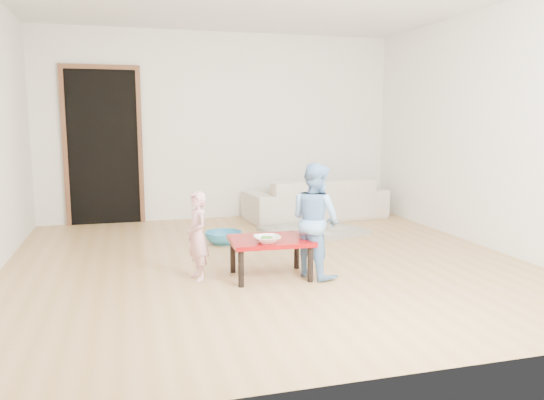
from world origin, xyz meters
name	(u,v)px	position (x,y,z in m)	size (l,w,h in m)	color
floor	(267,261)	(0.00, 0.00, 0.00)	(5.00, 5.00, 0.01)	tan
back_wall	(221,127)	(0.00, 2.50, 1.30)	(5.00, 0.02, 2.60)	white
right_wall	(489,129)	(2.50, 0.00, 1.30)	(0.02, 5.00, 2.60)	white
doorway	(103,148)	(-1.60, 2.48, 1.02)	(1.02, 0.08, 2.11)	brown
sofa	(316,198)	(1.27, 2.05, 0.29)	(1.98, 0.78, 0.58)	beige
cushion	(286,191)	(0.77, 1.87, 0.44)	(0.41, 0.37, 0.11)	orange
red_table	(270,258)	(-0.10, -0.52, 0.18)	(0.71, 0.53, 0.36)	maroon
bowl	(267,239)	(-0.17, -0.66, 0.38)	(0.23, 0.23, 0.06)	white
broccoli	(267,239)	(-0.17, -0.66, 0.38)	(0.12, 0.12, 0.06)	#2D5919
child_pink	(197,236)	(-0.74, -0.41, 0.39)	(0.29, 0.19, 0.78)	#D76274
child_blue	(315,220)	(0.29, -0.58, 0.51)	(0.50, 0.39, 1.03)	#6299E3
basin	(223,238)	(-0.28, 0.88, 0.07)	(0.42, 0.42, 0.13)	teal
blanket	(313,231)	(0.90, 1.12, 0.03)	(1.11, 0.92, 0.06)	#B1AE9C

